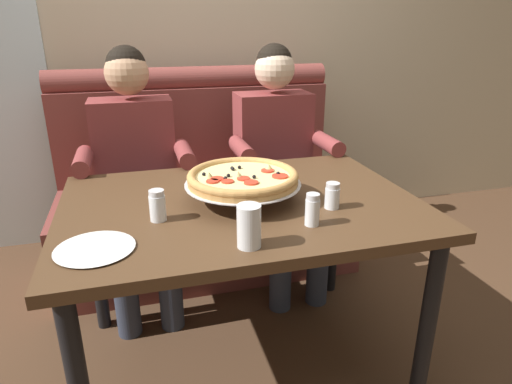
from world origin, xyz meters
name	(u,v)px	position (x,y,z in m)	size (l,w,h in m)	color
ground_plane	(243,358)	(0.00, 0.00, 0.00)	(16.00, 16.00, 0.00)	#4C3321
back_wall_with_window	(183,18)	(0.00, 1.51, 1.40)	(6.00, 0.12, 2.80)	beige
booth_bench	(204,197)	(0.00, 0.94, 0.40)	(1.65, 0.78, 1.13)	brown
dining_table	(241,221)	(0.00, 0.00, 0.66)	(1.32, 0.94, 0.74)	#4C331E
diner_left	(136,165)	(-0.37, 0.67, 0.71)	(0.54, 0.64, 1.27)	#2D3342
diner_right	(278,154)	(0.37, 0.67, 0.71)	(0.54, 0.64, 1.27)	#2D3342
pizza	(243,178)	(0.01, 0.00, 0.83)	(0.43, 0.43, 0.12)	silver
shaker_parmesan	(312,212)	(0.17, -0.27, 0.79)	(0.05, 0.05, 0.11)	white
shaker_pepper_flakes	(158,208)	(-0.31, -0.10, 0.79)	(0.06, 0.06, 0.11)	white
shaker_oregano	(332,197)	(0.30, -0.16, 0.78)	(0.05, 0.05, 0.10)	white
plate_near_left	(95,247)	(-0.51, -0.26, 0.75)	(0.23, 0.23, 0.02)	white
drinking_glass	(249,229)	(-0.06, -0.36, 0.80)	(0.07, 0.07, 0.13)	silver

